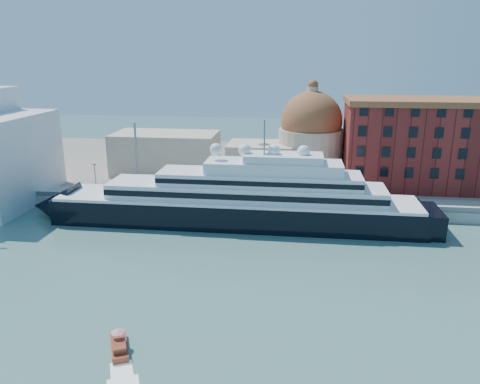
# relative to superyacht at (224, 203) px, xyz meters

# --- Properties ---
(ground) EXTENTS (400.00, 400.00, 0.00)m
(ground) POSITION_rel_superyacht_xyz_m (-2.92, -23.00, -4.66)
(ground) COLOR #38625E
(ground) RESTS_ON ground
(quay) EXTENTS (180.00, 10.00, 2.50)m
(quay) POSITION_rel_superyacht_xyz_m (-2.92, 11.00, -3.41)
(quay) COLOR gray
(quay) RESTS_ON ground
(land) EXTENTS (260.00, 72.00, 2.00)m
(land) POSITION_rel_superyacht_xyz_m (-2.92, 52.00, -3.66)
(land) COLOR slate
(land) RESTS_ON ground
(quay_fence) EXTENTS (180.00, 0.10, 1.20)m
(quay_fence) POSITION_rel_superyacht_xyz_m (-2.92, 6.50, -1.56)
(quay_fence) COLOR slate
(quay_fence) RESTS_ON quay
(superyacht) EXTENTS (90.33, 12.52, 27.00)m
(superyacht) POSITION_rel_superyacht_xyz_m (0.00, 0.00, 0.00)
(superyacht) COLOR black
(superyacht) RESTS_ON ground
(water_taxi) EXTENTS (4.28, 6.25, 2.83)m
(water_taxi) POSITION_rel_superyacht_xyz_m (-5.89, -47.58, -3.98)
(water_taxi) COLOR maroon
(water_taxi) RESTS_ON ground
(warehouse) EXTENTS (43.00, 19.00, 23.25)m
(warehouse) POSITION_rel_superyacht_xyz_m (49.08, 29.00, 9.13)
(warehouse) COLOR maroon
(warehouse) RESTS_ON land
(church) EXTENTS (66.00, 18.00, 25.50)m
(church) POSITION_rel_superyacht_xyz_m (3.47, 34.72, 6.25)
(church) COLOR beige
(church) RESTS_ON land
(lamp_posts) EXTENTS (120.80, 2.40, 18.00)m
(lamp_posts) POSITION_rel_superyacht_xyz_m (-15.59, 9.27, 5.18)
(lamp_posts) COLOR slate
(lamp_posts) RESTS_ON quay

